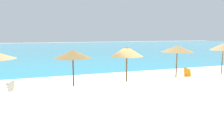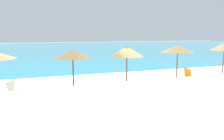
{
  "view_description": "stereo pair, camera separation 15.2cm",
  "coord_description": "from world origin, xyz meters",
  "views": [
    {
      "loc": [
        -6.6,
        -12.41,
        3.43
      ],
      "look_at": [
        -1.67,
        0.73,
        1.14
      ],
      "focal_mm": 35.45,
      "sensor_mm": 36.0,
      "label": 1
    },
    {
      "loc": [
        -6.45,
        -12.46,
        3.43
      ],
      "look_at": [
        -1.67,
        0.73,
        1.14
      ],
      "focal_mm": 35.45,
      "sensor_mm": 36.0,
      "label": 2
    }
  ],
  "objects": [
    {
      "name": "ground_plane",
      "position": [
        0.0,
        0.0,
        0.0
      ],
      "size": [
        160.0,
        160.0,
        0.0
      ],
      "primitive_type": "plane",
      "color": "beige"
    },
    {
      "name": "sea_water",
      "position": [
        0.0,
        41.9,
        0.0
      ],
      "size": [
        160.0,
        72.23,
        0.01
      ],
      "primitive_type": "cube",
      "color": "teal",
      "rests_on": "ground_plane"
    },
    {
      "name": "beach_umbrella_4",
      "position": [
        -4.17,
        0.72,
        2.24
      ],
      "size": [
        2.23,
        2.23,
        2.5
      ],
      "color": "brown",
      "rests_on": "ground_plane"
    },
    {
      "name": "beach_umbrella_5",
      "position": [
        -0.57,
        0.9,
        2.28
      ],
      "size": [
        2.17,
        2.17,
        2.62
      ],
      "color": "brown",
      "rests_on": "ground_plane"
    },
    {
      "name": "beach_umbrella_6",
      "position": [
        3.32,
        0.75,
        2.38
      ],
      "size": [
        2.31,
        2.31,
        2.62
      ],
      "color": "brown",
      "rests_on": "ground_plane"
    },
    {
      "name": "beach_umbrella_7",
      "position": [
        7.45,
        0.58,
        2.45
      ],
      "size": [
        2.01,
        2.01,
        2.74
      ],
      "color": "brown",
      "rests_on": "ground_plane"
    },
    {
      "name": "lounge_chair_0",
      "position": [
        -7.92,
        -0.26,
        0.46
      ],
      "size": [
        1.63,
        1.28,
        1.06
      ],
      "rotation": [
        0.0,
        0.0,
        1.1
      ],
      "color": "white",
      "rests_on": "ground_plane"
    },
    {
      "name": "lounge_chair_2",
      "position": [
        2.79,
        -0.72,
        0.47
      ],
      "size": [
        1.3,
        0.63,
        1.19
      ],
      "rotation": [
        0.0,
        0.0,
        1.62
      ],
      "color": "orange",
      "rests_on": "ground_plane"
    }
  ]
}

